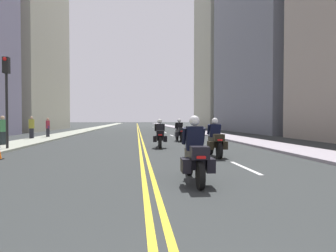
{
  "coord_description": "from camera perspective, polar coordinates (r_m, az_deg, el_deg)",
  "views": [
    {
      "loc": [
        -0.31,
        -0.33,
        1.55
      ],
      "look_at": [
        1.52,
        15.29,
        1.19
      ],
      "focal_mm": 28.83,
      "sensor_mm": 36.0,
      "label": 1
    }
  ],
  "objects": [
    {
      "name": "lane_dashes_white",
      "position": [
        29.57,
        0.06,
        -1.67
      ],
      "size": [
        0.14,
        56.4,
        0.01
      ],
      "color": "silver",
      "rests_on": "ground"
    },
    {
      "name": "pedestrian_2",
      "position": [
        23.33,
        -26.88,
        -0.32
      ],
      "size": [
        0.38,
        0.25,
        1.82
      ],
      "rotation": [
        0.0,
        0.0,
        3.22
      ],
      "color": "#23242C",
      "rests_on": "ground"
    },
    {
      "name": "motorcycle_2",
      "position": [
        15.09,
        -1.74,
        -2.1
      ],
      "size": [
        0.78,
        2.29,
        1.6
      ],
      "rotation": [
        0.0,
        0.0,
        -0.06
      ],
      "color": "black",
      "rests_on": "ground"
    },
    {
      "name": "pedestrian_0",
      "position": [
        24.86,
        -24.06,
        -0.31
      ],
      "size": [
        0.4,
        0.49,
        1.72
      ],
      "rotation": [
        0.0,
        0.0,
        5.3
      ],
      "color": "#24242B",
      "rests_on": "ground"
    },
    {
      "name": "centreline_yellow_outer",
      "position": [
        48.35,
        -6.18,
        -0.52
      ],
      "size": [
        0.12,
        132.0,
        0.01
      ],
      "primitive_type": "cube",
      "color": "yellow",
      "rests_on": "ground"
    },
    {
      "name": "pedestrian_1",
      "position": [
        18.11,
        -31.53,
        -0.85
      ],
      "size": [
        0.37,
        0.5,
        1.78
      ],
      "rotation": [
        0.0,
        0.0,
        1.08
      ],
      "color": "#212B2E",
      "rests_on": "ground"
    },
    {
      "name": "sidewalk_left",
      "position": [
        48.89,
        -15.23,
        -0.47
      ],
      "size": [
        2.47,
        144.0,
        0.12
      ],
      "primitive_type": "cube",
      "color": "#959A89",
      "rests_on": "ground"
    },
    {
      "name": "sidewalk_right",
      "position": [
        48.99,
        2.56,
        -0.42
      ],
      "size": [
        2.47,
        144.0,
        0.12
      ],
      "primitive_type": "cube",
      "color": "#99919A",
      "rests_on": "ground"
    },
    {
      "name": "building_right_2",
      "position": [
        56.56,
        10.18,
        14.78
      ],
      "size": [
        6.22,
        13.62,
        29.46
      ],
      "color": "#A8A996",
      "rests_on": "ground"
    },
    {
      "name": "traffic_light_near",
      "position": [
        15.75,
        -30.98,
        7.27
      ],
      "size": [
        0.28,
        0.38,
        4.66
      ],
      "color": "black",
      "rests_on": "ground"
    },
    {
      "name": "ground_plane",
      "position": [
        48.35,
        -6.32,
        -0.52
      ],
      "size": [
        264.0,
        264.0,
        0.0
      ],
      "primitive_type": "plane",
      "color": "#2B2F2F"
    },
    {
      "name": "motorcycle_0",
      "position": [
        6.7,
        5.73,
        -6.27
      ],
      "size": [
        0.78,
        2.2,
        1.66
      ],
      "rotation": [
        0.0,
        0.0,
        -0.04
      ],
      "color": "black",
      "rests_on": "ground"
    },
    {
      "name": "building_right_1",
      "position": [
        39.26,
        18.48,
        18.21
      ],
      "size": [
        6.17,
        19.59,
        26.0
      ],
      "color": "slate",
      "rests_on": "ground"
    },
    {
      "name": "motorcycle_3",
      "position": [
        19.5,
        2.45,
        -1.29
      ],
      "size": [
        0.78,
        2.26,
        1.62
      ],
      "rotation": [
        0.0,
        0.0,
        0.05
      ],
      "color": "black",
      "rests_on": "ground"
    },
    {
      "name": "centreline_yellow_inner",
      "position": [
        48.35,
        -6.47,
        -0.52
      ],
      "size": [
        0.12,
        132.0,
        0.01
      ],
      "primitive_type": "cube",
      "color": "yellow",
      "rests_on": "ground"
    },
    {
      "name": "building_left_2",
      "position": [
        46.36,
        -27.04,
        13.94
      ],
      "size": [
        6.86,
        18.41,
        23.57
      ],
      "color": "#ABA893",
      "rests_on": "ground"
    },
    {
      "name": "motorcycle_1",
      "position": [
        11.43,
        9.98,
        -3.14
      ],
      "size": [
        0.78,
        2.17,
        1.63
      ],
      "rotation": [
        0.0,
        0.0,
        -0.05
      ],
      "color": "black",
      "rests_on": "ground"
    }
  ]
}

